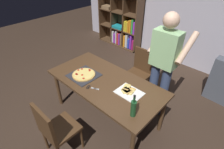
# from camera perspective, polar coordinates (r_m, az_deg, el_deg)

# --- Properties ---
(ground_plane) EXTENTS (12.00, 12.00, 0.00)m
(ground_plane) POSITION_cam_1_polar(r_m,az_deg,el_deg) (3.19, -1.89, -13.01)
(ground_plane) COLOR #38281E
(back_wall) EXTENTS (6.40, 0.10, 2.80)m
(back_wall) POSITION_cam_1_polar(r_m,az_deg,el_deg) (4.47, 23.45, 19.85)
(back_wall) COLOR #BCB7C6
(back_wall) RESTS_ON ground_plane
(dining_table) EXTENTS (1.83, 0.90, 0.75)m
(dining_table) POSITION_cam_1_polar(r_m,az_deg,el_deg) (2.72, -2.16, -3.40)
(dining_table) COLOR #4C331E
(dining_table) RESTS_ON ground_plane
(chair_near_camera) EXTENTS (0.42, 0.42, 0.90)m
(chair_near_camera) POSITION_cam_1_polar(r_m,az_deg,el_deg) (2.47, -18.19, -16.22)
(chair_near_camera) COLOR #472D19
(chair_near_camera) RESTS_ON ground_plane
(chair_far_side) EXTENTS (0.42, 0.42, 0.90)m
(chair_far_side) POSITION_cam_1_polar(r_m,az_deg,el_deg) (3.42, 9.03, 1.56)
(chair_far_side) COLOR #472D19
(chair_far_side) RESTS_ON ground_plane
(bookshelf) EXTENTS (1.40, 0.35, 1.95)m
(bookshelf) POSITION_cam_1_polar(r_m,az_deg,el_deg) (5.25, 3.09, 19.27)
(bookshelf) COLOR #513823
(bookshelf) RESTS_ON ground_plane
(person_serving_pizza) EXTENTS (0.55, 0.54, 1.75)m
(person_serving_pizza) POSITION_cam_1_polar(r_m,az_deg,el_deg) (2.78, 16.36, 3.86)
(person_serving_pizza) COLOR #38476B
(person_serving_pizza) RESTS_ON ground_plane
(pepperoni_pizza_on_tray) EXTENTS (0.42, 0.42, 0.04)m
(pepperoni_pizza_on_tray) POSITION_cam_1_polar(r_m,az_deg,el_deg) (2.83, -9.11, -0.07)
(pepperoni_pizza_on_tray) COLOR #2D2D33
(pepperoni_pizza_on_tray) RESTS_ON dining_table
(pizza_slices_on_towel) EXTENTS (0.36, 0.28, 0.03)m
(pizza_slices_on_towel) POSITION_cam_1_polar(r_m,az_deg,el_deg) (2.49, 5.40, -5.42)
(pizza_slices_on_towel) COLOR white
(pizza_slices_on_towel) RESTS_ON dining_table
(wine_bottle) EXTENTS (0.07, 0.07, 0.32)m
(wine_bottle) POSITION_cam_1_polar(r_m,az_deg,el_deg) (2.11, 6.96, -10.75)
(wine_bottle) COLOR #194723
(wine_bottle) RESTS_ON dining_table
(kitchen_scissors) EXTENTS (0.20, 0.13, 0.01)m
(kitchen_scissors) POSITION_cam_1_polar(r_m,az_deg,el_deg) (2.57, -6.92, -4.21)
(kitchen_scissors) COLOR silver
(kitchen_scissors) RESTS_ON dining_table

